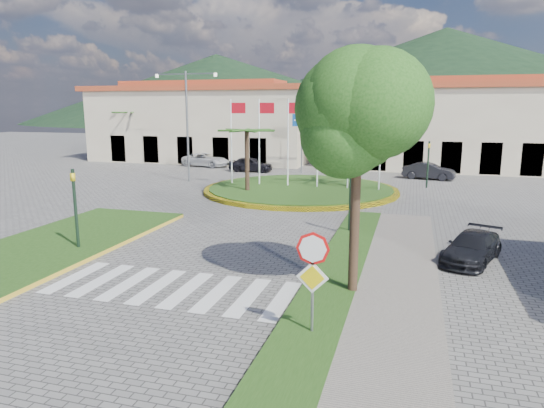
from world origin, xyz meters
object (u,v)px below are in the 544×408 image
(car_side_right, at_px, (472,247))
(white_van, at_px, (206,160))
(roundabout_island, at_px, (301,189))
(deciduous_tree, at_px, (358,118))
(stop_sign, at_px, (313,267))
(car_dark_b, at_px, (429,171))
(car_dark_a, at_px, (251,164))

(car_side_right, bearing_deg, white_van, 152.14)
(roundabout_island, distance_m, deciduous_tree, 18.55)
(stop_sign, height_order, car_dark_b, stop_sign)
(white_van, distance_m, car_dark_b, 20.01)
(stop_sign, distance_m, white_van, 35.15)
(roundabout_island, bearing_deg, car_dark_a, 126.55)
(car_side_right, bearing_deg, car_dark_b, 113.46)
(car_dark_a, height_order, car_dark_b, car_dark_a)
(car_dark_b, xyz_separation_m, car_side_right, (1.01, -20.80, -0.11))
(deciduous_tree, xyz_separation_m, car_side_right, (3.72, 4.41, -4.65))
(stop_sign, bearing_deg, car_dark_b, 83.32)
(car_dark_a, relative_size, car_side_right, 1.04)
(car_dark_a, bearing_deg, roundabout_island, -141.65)
(roundabout_island, bearing_deg, car_dark_b, 45.02)
(stop_sign, xyz_separation_m, deciduous_tree, (0.60, 3.04, 3.38))
(roundabout_island, distance_m, white_van, 15.98)
(deciduous_tree, height_order, car_dark_b, deciduous_tree)
(stop_sign, relative_size, white_van, 0.59)
(car_side_right, bearing_deg, deciduous_tree, -109.49)
(roundabout_island, height_order, stop_sign, roundabout_island)
(stop_sign, height_order, car_side_right, stop_sign)
(stop_sign, bearing_deg, car_dark_a, 111.49)
(stop_sign, height_order, white_van, stop_sign)
(white_van, bearing_deg, stop_sign, -143.07)
(deciduous_tree, bearing_deg, car_side_right, 49.84)
(roundabout_island, relative_size, deciduous_tree, 1.87)
(roundabout_island, distance_m, car_dark_b, 11.62)
(white_van, bearing_deg, car_side_right, -129.62)
(roundabout_island, height_order, white_van, roundabout_island)
(car_dark_b, height_order, car_side_right, car_dark_b)
(stop_sign, relative_size, car_dark_a, 0.71)
(white_van, distance_m, car_side_right, 31.45)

